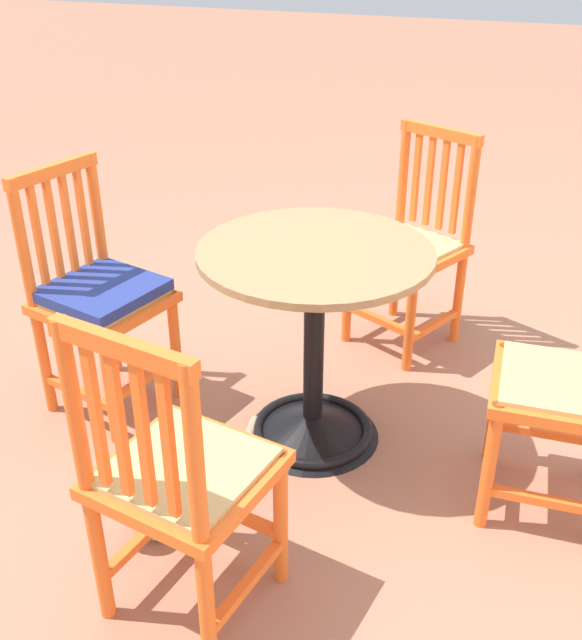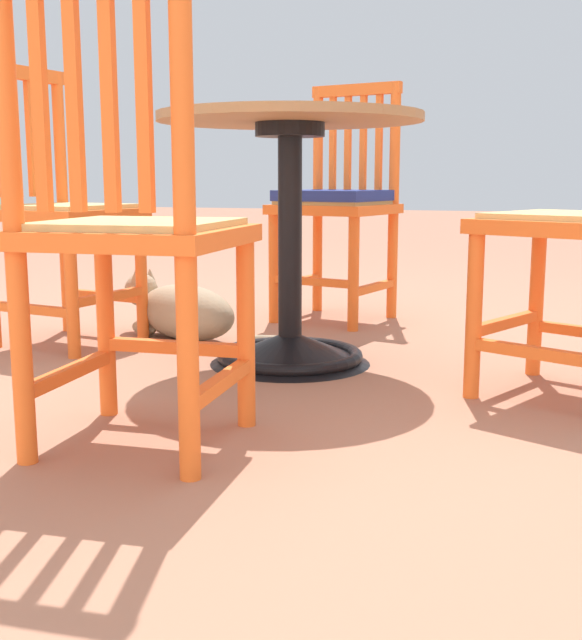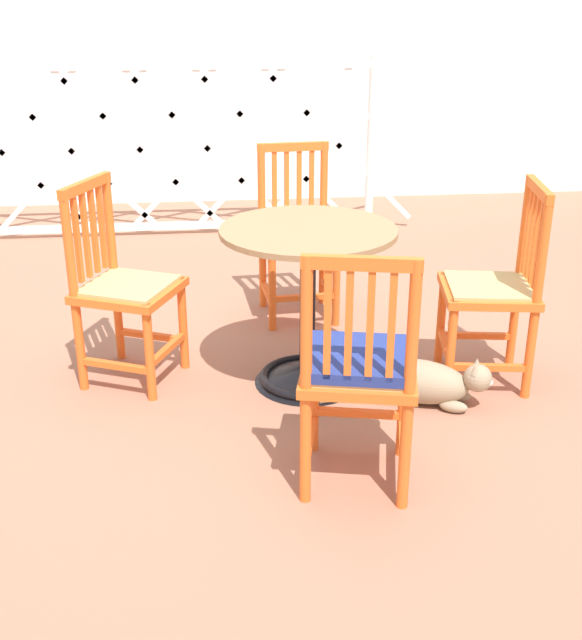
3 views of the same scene
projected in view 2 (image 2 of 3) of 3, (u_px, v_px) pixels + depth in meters
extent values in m
plane|color=#A36B51|center=(318.00, 358.00, 2.49)|extent=(24.00, 24.00, 0.00)
cone|color=black|center=(290.00, 347.00, 2.41)|extent=(0.48, 0.48, 0.10)
torus|color=black|center=(290.00, 355.00, 2.41)|extent=(0.44, 0.44, 0.04)
cylinder|color=black|center=(290.00, 239.00, 2.35)|extent=(0.07, 0.07, 0.66)
cylinder|color=black|center=(290.00, 130.00, 2.30)|extent=(0.20, 0.20, 0.04)
cylinder|color=#9E754C|center=(290.00, 118.00, 2.29)|extent=(0.76, 0.76, 0.02)
cylinder|color=orange|center=(105.00, 320.00, 1.86)|extent=(0.04, 0.04, 0.45)
cylinder|color=orange|center=(246.00, 327.00, 1.77)|extent=(0.04, 0.04, 0.45)
cylinder|color=orange|center=(14.00, 229.00, 1.49)|extent=(0.04, 0.04, 0.91)
cylinder|color=orange|center=(185.00, 232.00, 1.41)|extent=(0.04, 0.04, 0.91)
cube|color=orange|center=(69.00, 373.00, 1.71)|extent=(0.05, 0.34, 0.03)
cube|color=orange|center=(220.00, 383.00, 1.62)|extent=(0.05, 0.34, 0.03)
cube|color=orange|center=(175.00, 347.00, 1.82)|extent=(0.34, 0.05, 0.03)
cube|color=orange|center=(138.00, 236.00, 1.62)|extent=(0.43, 0.43, 0.04)
cube|color=tan|center=(138.00, 225.00, 1.61)|extent=(0.37, 0.37, 0.02)
cube|color=orange|center=(40.00, 103.00, 1.44)|extent=(0.03, 0.02, 0.39)
cube|color=orange|center=(74.00, 102.00, 1.42)|extent=(0.03, 0.02, 0.39)
cube|color=orange|center=(109.00, 101.00, 1.40)|extent=(0.03, 0.02, 0.39)
cube|color=orange|center=(145.00, 100.00, 1.39)|extent=(0.03, 0.02, 0.39)
cylinder|color=orange|center=(474.00, 310.00, 2.00)|extent=(0.04, 0.04, 0.45)
cylinder|color=orange|center=(537.00, 295.00, 2.25)|extent=(0.04, 0.04, 0.45)
cube|color=orange|center=(536.00, 353.00, 1.90)|extent=(0.32, 0.16, 0.03)
cube|color=orange|center=(506.00, 323.00, 2.14)|extent=(0.16, 0.32, 0.03)
cube|color=orange|center=(574.00, 226.00, 1.98)|extent=(0.53, 0.53, 0.04)
cube|color=tan|center=(575.00, 217.00, 1.97)|extent=(0.46, 0.46, 0.02)
cylinder|color=orange|center=(354.00, 269.00, 2.89)|extent=(0.04, 0.04, 0.45)
cylinder|color=orange|center=(274.00, 264.00, 3.07)|extent=(0.04, 0.04, 0.45)
cylinder|color=orange|center=(394.00, 203.00, 3.14)|extent=(0.04, 0.04, 0.91)
cylinder|color=orange|center=(318.00, 201.00, 3.32)|extent=(0.04, 0.04, 0.91)
cube|color=orange|center=(373.00, 287.00, 3.05)|extent=(0.10, 0.34, 0.03)
cube|color=orange|center=(297.00, 282.00, 3.23)|extent=(0.10, 0.34, 0.03)
cube|color=orange|center=(312.00, 282.00, 2.99)|extent=(0.34, 0.10, 0.03)
cube|color=orange|center=(335.00, 209.00, 3.09)|extent=(0.48, 0.48, 0.04)
cube|color=tan|center=(335.00, 203.00, 3.09)|extent=(0.42, 0.42, 0.02)
cube|color=orange|center=(379.00, 144.00, 3.14)|extent=(0.03, 0.02, 0.39)
cube|color=orange|center=(363.00, 144.00, 3.17)|extent=(0.03, 0.02, 0.39)
cube|color=orange|center=(348.00, 145.00, 3.21)|extent=(0.03, 0.02, 0.39)
cube|color=orange|center=(333.00, 145.00, 3.24)|extent=(0.03, 0.02, 0.39)
cube|color=orange|center=(356.00, 90.00, 3.15)|extent=(0.38, 0.11, 0.04)
cube|color=navy|center=(335.00, 195.00, 3.08)|extent=(0.43, 0.43, 0.04)
cylinder|color=orange|center=(141.00, 274.00, 2.75)|extent=(0.04, 0.04, 0.45)
cylinder|color=orange|center=(71.00, 286.00, 2.45)|extent=(0.04, 0.04, 0.45)
cylinder|color=orange|center=(63.00, 205.00, 2.86)|extent=(0.04, 0.04, 0.91)
cube|color=orange|center=(104.00, 296.00, 2.84)|extent=(0.34, 0.08, 0.03)
cube|color=orange|center=(32.00, 309.00, 2.54)|extent=(0.34, 0.08, 0.03)
cube|color=orange|center=(109.00, 297.00, 2.61)|extent=(0.08, 0.34, 0.03)
cube|color=orange|center=(65.00, 214.00, 2.64)|extent=(0.46, 0.46, 0.04)
cube|color=tan|center=(65.00, 207.00, 2.64)|extent=(0.40, 0.40, 0.02)
cube|color=orange|center=(45.00, 139.00, 2.77)|extent=(0.02, 0.03, 0.39)
cube|color=orange|center=(31.00, 139.00, 2.71)|extent=(0.02, 0.03, 0.39)
cube|color=orange|center=(15.00, 138.00, 2.65)|extent=(0.02, 0.03, 0.39)
cube|color=orange|center=(19.00, 73.00, 2.64)|extent=(0.09, 0.38, 0.04)
ellipsoid|color=#9E896B|center=(186.00, 312.00, 2.76)|extent=(0.48, 0.36, 0.19)
ellipsoid|color=silver|center=(168.00, 312.00, 2.83)|extent=(0.23, 0.21, 0.14)
sphere|color=#9E896B|center=(141.00, 290.00, 2.92)|extent=(0.12, 0.12, 0.12)
ellipsoid|color=silver|center=(134.00, 292.00, 2.95)|extent=(0.06, 0.07, 0.04)
cone|color=#9E896B|center=(136.00, 276.00, 2.88)|extent=(0.04, 0.04, 0.04)
cone|color=#9E896B|center=(150.00, 274.00, 2.92)|extent=(0.04, 0.04, 0.04)
ellipsoid|color=#9E896B|center=(144.00, 328.00, 2.84)|extent=(0.13, 0.10, 0.05)
ellipsoid|color=#9E896B|center=(169.00, 324.00, 2.92)|extent=(0.13, 0.10, 0.05)
cylinder|color=#9E896B|center=(271.00, 341.00, 2.63)|extent=(0.22, 0.08, 0.04)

